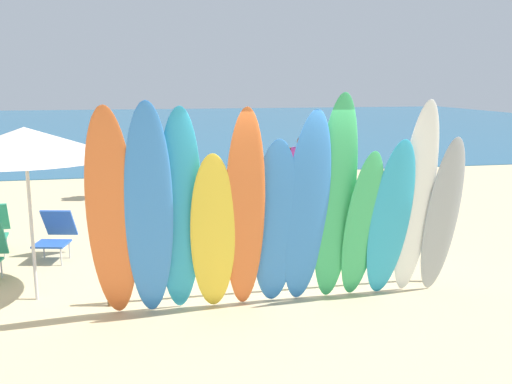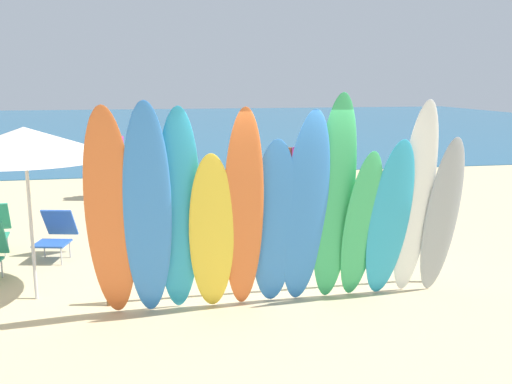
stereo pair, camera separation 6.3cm
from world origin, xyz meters
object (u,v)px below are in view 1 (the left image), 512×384
beachgoer_photographing (302,173)px  surfboard_grey_11 (442,217)px  surfboard_yellow_3 (213,234)px  beachgoer_by_water (305,162)px  beach_umbrella (25,143)px  surfboard_orange_4 (245,212)px  surfboard_teal_2 (180,213)px  surfboard_orange_0 (112,217)px  surfboard_green_8 (362,226)px  beach_chair_red (56,233)px  surfboard_white_10 (415,201)px  beachgoer_strolling (113,158)px  surfboard_blue_1 (149,214)px  surfboard_blue_6 (306,210)px  surfboard_teal_9 (390,220)px  surfboard_blue_5 (275,224)px  surfboard_rack (280,255)px  surfboard_green_7 (335,201)px  distant_boat (65,155)px

beachgoer_photographing → surfboard_grey_11: bearing=-58.8°
surfboard_yellow_3 → beachgoer_by_water: surfboard_yellow_3 is taller
beachgoer_photographing → beach_umbrella: 5.76m
surfboard_orange_4 → surfboard_teal_2: bearing=175.8°
surfboard_teal_2 → surfboard_orange_4: surfboard_teal_2 is taller
surfboard_orange_0 → surfboard_green_8: 3.10m
surfboard_green_8 → beach_chair_red: 4.96m
surfboard_green_8 → surfboard_white_10: size_ratio=0.77×
surfboard_green_8 → beachgoer_by_water: 6.23m
surfboard_orange_0 → beachgoer_strolling: size_ratio=1.53×
beach_umbrella → surfboard_blue_1: bearing=-34.3°
surfboard_blue_6 → beach_chair_red: (-3.38, 2.73, -0.84)m
surfboard_teal_9 → beachgoer_by_water: 6.19m
surfboard_teal_2 → beachgoer_by_water: size_ratio=1.60×
surfboard_green_8 → surfboard_white_10: surfboard_white_10 is taller
surfboard_teal_2 → surfboard_blue_5: bearing=-2.7°
surfboard_rack → surfboard_blue_6: surfboard_blue_6 is taller
surfboard_white_10 → beach_umbrella: (-4.86, 0.90, 0.76)m
surfboard_green_7 → surfboard_yellow_3: bearing=-178.5°
surfboard_rack → surfboard_blue_6: size_ratio=1.78×
surfboard_blue_1 → surfboard_grey_11: size_ratio=1.24×
surfboard_rack → surfboard_grey_11: (2.07, -0.48, 0.55)m
beachgoer_strolling → distant_boat: bearing=48.5°
surfboard_green_7 → surfboard_grey_11: bearing=1.1°
surfboard_yellow_3 → beach_umbrella: size_ratio=0.92×
surfboard_blue_6 → distant_boat: size_ratio=0.72×
surfboard_rack → beach_chair_red: 3.87m
surfboard_teal_2 → surfboard_green_8: 2.32m
surfboard_teal_2 → surfboard_white_10: (3.02, -0.03, 0.03)m
surfboard_teal_2 → beachgoer_by_water: 6.99m
surfboard_white_10 → beachgoer_photographing: surfboard_white_10 is taller
surfboard_blue_1 → surfboard_blue_5: bearing=4.5°
surfboard_blue_5 → surfboard_orange_4: bearing=-162.2°
surfboard_blue_5 → beachgoer_photographing: surfboard_blue_5 is taller
surfboard_green_8 → surfboard_grey_11: (1.11, -0.00, 0.07)m
surfboard_blue_6 → beachgoer_by_water: bearing=68.4°
surfboard_rack → surfboard_yellow_3: bearing=-152.5°
surfboard_blue_1 → surfboard_blue_5: surfboard_blue_1 is taller
surfboard_blue_5 → surfboard_green_8: 1.14m
surfboard_green_7 → beachgoer_strolling: size_ratio=1.58×
surfboard_orange_4 → surfboard_green_7: (1.16, 0.09, 0.07)m
beachgoer_strolling → beachgoer_by_water: (4.44, -1.17, -0.07)m
beachgoer_photographing → beachgoer_by_water: beachgoer_photographing is taller
surfboard_blue_1 → surfboard_orange_0: bearing=174.6°
surfboard_green_7 → beachgoer_photographing: 4.32m
surfboard_blue_5 → distant_boat: surfboard_blue_5 is taller
surfboard_orange_4 → beach_chair_red: size_ratio=3.12×
surfboard_teal_2 → surfboard_grey_11: size_ratio=1.19×
beachgoer_strolling → surfboard_blue_6: bearing=-126.9°
surfboard_rack → surfboard_blue_5: surfboard_blue_5 is taller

